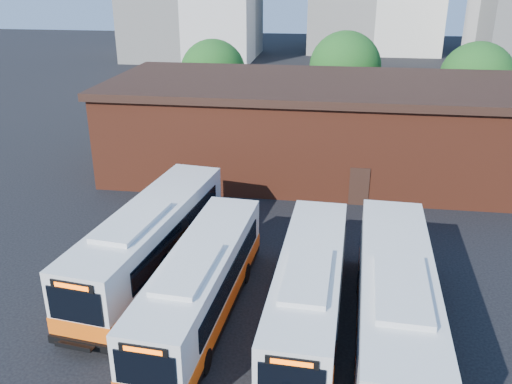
# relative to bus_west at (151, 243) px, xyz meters

# --- Properties ---
(ground) EXTENTS (220.00, 220.00, 0.00)m
(ground) POSITION_rel_bus_west_xyz_m (6.88, -4.39, -1.59)
(ground) COLOR black
(bus_west) EXTENTS (4.21, 13.01, 3.49)m
(bus_west) POSITION_rel_bus_west_xyz_m (0.00, 0.00, 0.00)
(bus_west) COLOR silver
(bus_west) RESTS_ON ground
(bus_midwest) EXTENTS (3.21, 11.88, 3.20)m
(bus_midwest) POSITION_rel_bus_west_xyz_m (3.18, -3.17, -0.13)
(bus_midwest) COLOR silver
(bus_midwest) RESTS_ON ground
(bus_mideast) EXTENTS (2.91, 11.91, 3.22)m
(bus_mideast) POSITION_rel_bus_west_xyz_m (7.54, -3.05, -0.12)
(bus_mideast) COLOR silver
(bus_mideast) RESTS_ON ground
(bus_east) EXTENTS (3.26, 13.11, 3.54)m
(bus_east) POSITION_rel_bus_west_xyz_m (10.80, -3.77, 0.02)
(bus_east) COLOR silver
(bus_east) RESTS_ON ground
(depot_building) EXTENTS (28.60, 12.60, 6.40)m
(depot_building) POSITION_rel_bus_west_xyz_m (6.88, 15.61, 1.67)
(depot_building) COLOR maroon
(depot_building) RESTS_ON ground
(tree_west) EXTENTS (6.00, 6.00, 7.65)m
(tree_west) POSITION_rel_bus_west_xyz_m (-3.12, 27.61, 3.06)
(tree_west) COLOR #382314
(tree_west) RESTS_ON ground
(tree_mid) EXTENTS (6.56, 6.56, 8.36)m
(tree_mid) POSITION_rel_bus_west_xyz_m (8.88, 29.61, 3.49)
(tree_mid) COLOR #382314
(tree_mid) RESTS_ON ground
(tree_east) EXTENTS (6.24, 6.24, 7.96)m
(tree_east) POSITION_rel_bus_west_xyz_m (19.88, 26.61, 3.24)
(tree_east) COLOR #382314
(tree_east) RESTS_ON ground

